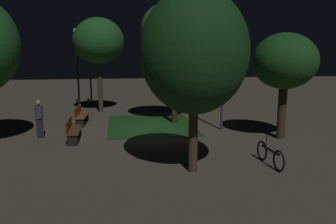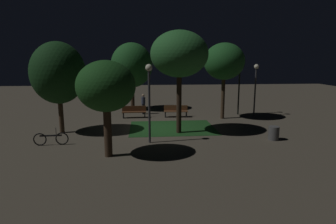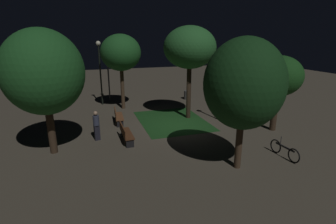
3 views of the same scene
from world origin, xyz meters
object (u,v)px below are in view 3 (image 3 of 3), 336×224
lamp_post_near_wall (108,69)px  lamp_post_path_center (100,63)px  bench_near_trees (126,133)px  lamp_post_plaza_east (229,79)px  bicycle (284,150)px  tree_near_wall (279,77)px  tree_back_left (190,48)px  pedestrian (96,125)px  tree_tall_center (244,84)px  bench_back_row (118,116)px  tree_right_canopy (43,73)px  tree_lawn_side (121,53)px  trash_bin (187,95)px

lamp_post_near_wall → lamp_post_path_center: bearing=-33.5°
bench_near_trees → lamp_post_plaza_east: (-1.03, 6.59, 2.36)m
lamp_post_plaza_east → bicycle: bearing=0.3°
bench_near_trees → tree_near_wall: (0.89, 8.56, 2.69)m
tree_back_left → pedestrian: 7.48m
tree_tall_center → pedestrian: size_ratio=3.34×
bench_back_row → tree_near_wall: bearing=64.7°
tree_back_left → pedestrian: tree_back_left is taller
tree_right_canopy → pedestrian: tree_right_canopy is taller
tree_lawn_side → lamp_post_plaza_east: (5.52, 5.76, -1.33)m
tree_back_left → bench_back_row: bearing=-94.2°
tree_near_wall → tree_tall_center: 5.59m
tree_tall_center → pedestrian: 7.83m
bench_near_trees → pedestrian: size_ratio=1.12×
tree_lawn_side → tree_back_left: bearing=45.9°
lamp_post_path_center → trash_bin: lamp_post_path_center is taller
tree_near_wall → trash_bin: (-8.71, -1.93, -2.80)m
lamp_post_near_wall → bicycle: bearing=26.2°
tree_tall_center → tree_back_left: size_ratio=0.90×
tree_tall_center → lamp_post_path_center: (-12.41, -4.67, -0.21)m
tree_back_left → lamp_post_path_center: size_ratio=1.20×
tree_back_left → bicycle: tree_back_left is taller
bench_near_trees → tree_lawn_side: size_ratio=0.33×
bench_near_trees → tree_tall_center: size_ratio=0.34×
lamp_post_path_center → bench_near_trees: bearing=4.2°
bench_back_row → pedestrian: pedestrian is taller
lamp_post_plaza_east → lamp_post_near_wall: size_ratio=1.04×
tree_right_canopy → bench_near_trees: bearing=93.9°
tree_back_left → tree_right_canopy: bearing=-69.5°
lamp_post_near_wall → bench_back_row: bearing=-0.8°
lamp_post_near_wall → pedestrian: bearing=-9.9°
tree_near_wall → tree_back_left: 5.56m
tree_tall_center → lamp_post_plaza_east: bearing=154.2°
lamp_post_plaza_east → bicycle: lamp_post_plaza_east is taller
lamp_post_path_center → trash_bin: (0.40, 7.24, -2.98)m
bench_back_row → tree_lawn_side: bearing=166.1°
tree_tall_center → lamp_post_plaza_east: (-5.22, 2.53, -0.73)m
tree_right_canopy → bicycle: tree_right_canopy is taller
lamp_post_near_wall → bench_near_trees: bearing=-0.5°
tree_near_wall → tree_right_canopy: bearing=-93.1°
tree_tall_center → bicycle: 4.11m
tree_tall_center → tree_lawn_side: tree_lawn_side is taller
tree_right_canopy → tree_tall_center: tree_right_canopy is taller
bench_back_row → tree_back_left: tree_back_left is taller
bench_back_row → lamp_post_near_wall: size_ratio=0.46×
lamp_post_plaza_east → tree_right_canopy: bearing=-82.8°
bench_near_trees → lamp_post_path_center: lamp_post_path_center is taller
bench_near_trees → tree_back_left: tree_back_left is taller
bench_near_trees → tree_lawn_side: tree_lawn_side is taller
pedestrian → tree_right_canopy: bearing=-65.6°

